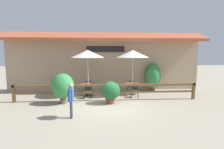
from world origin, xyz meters
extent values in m
plane|color=#9E937F|center=(0.00, 0.00, 0.00)|extent=(60.00, 60.00, 0.00)
cube|color=tan|center=(0.00, 4.20, 1.80)|extent=(14.00, 0.40, 3.60)
cube|color=#B25133|center=(0.00, 3.65, 3.88)|extent=(14.28, 1.48, 0.70)
cube|color=black|center=(0.05, 3.97, 3.00)|extent=(2.72, 0.04, 0.42)
cube|color=brown|center=(0.00, 1.05, 0.89)|extent=(10.40, 0.14, 0.11)
cube|color=brown|center=(0.00, 1.05, 0.47)|extent=(10.40, 0.10, 0.09)
cube|color=brown|center=(-5.13, 1.05, 0.47)|extent=(0.14, 0.14, 0.95)
cube|color=brown|center=(0.00, 1.05, 0.47)|extent=(0.14, 0.14, 0.95)
cube|color=brown|center=(5.13, 1.05, 0.47)|extent=(0.14, 0.14, 0.95)
cylinder|color=#B7B2A8|center=(-1.13, 2.42, 1.25)|extent=(0.06, 0.06, 2.50)
cone|color=silver|center=(-1.13, 2.42, 2.67)|extent=(2.10, 2.10, 0.47)
sphere|color=#B2ADA3|center=(-1.13, 2.42, 2.90)|extent=(0.07, 0.07, 0.07)
cylinder|color=brown|center=(-1.13, 2.42, 0.72)|extent=(0.94, 0.94, 0.05)
cylinder|color=#333333|center=(-1.13, 2.42, 0.35)|extent=(0.07, 0.07, 0.70)
cylinder|color=#333333|center=(-1.13, 2.42, 0.01)|extent=(0.51, 0.51, 0.03)
cube|color=#332D28|center=(-1.14, 1.64, 0.42)|extent=(0.49, 0.49, 0.05)
cube|color=#332D28|center=(-1.11, 1.82, 0.65)|extent=(0.40, 0.11, 0.40)
cylinder|color=#2D2D2D|center=(-1.37, 1.49, 0.20)|extent=(0.04, 0.04, 0.40)
cylinder|color=#2D2D2D|center=(-0.99, 1.41, 0.20)|extent=(0.04, 0.04, 0.40)
cylinder|color=#2D2D2D|center=(-1.29, 1.86, 0.20)|extent=(0.04, 0.04, 0.40)
cylinder|color=#2D2D2D|center=(-0.92, 1.79, 0.20)|extent=(0.04, 0.04, 0.40)
cube|color=#332D28|center=(-1.17, 3.20, 0.42)|extent=(0.47, 0.47, 0.05)
cube|color=#332D28|center=(-1.14, 3.01, 0.65)|extent=(0.40, 0.09, 0.40)
cylinder|color=#2D2D2D|center=(-1.00, 3.41, 0.20)|extent=(0.04, 0.04, 0.40)
cylinder|color=#2D2D2D|center=(-1.38, 3.36, 0.20)|extent=(0.04, 0.04, 0.40)
cylinder|color=#2D2D2D|center=(-0.95, 3.03, 0.20)|extent=(0.04, 0.04, 0.40)
cylinder|color=#2D2D2D|center=(-1.33, 2.98, 0.20)|extent=(0.04, 0.04, 0.40)
cylinder|color=#B7B2A8|center=(1.73, 2.44, 1.25)|extent=(0.06, 0.06, 2.50)
cone|color=silver|center=(1.73, 2.44, 2.67)|extent=(2.10, 2.10, 0.47)
sphere|color=#B2ADA3|center=(1.73, 2.44, 2.90)|extent=(0.07, 0.07, 0.07)
cylinder|color=brown|center=(1.73, 2.44, 0.72)|extent=(0.94, 0.94, 0.05)
cylinder|color=#333333|center=(1.73, 2.44, 0.35)|extent=(0.07, 0.07, 0.70)
cylinder|color=#333333|center=(1.73, 2.44, 0.01)|extent=(0.51, 0.51, 0.03)
cube|color=#332D28|center=(1.75, 1.67, 0.42)|extent=(0.49, 0.49, 0.05)
cube|color=#332D28|center=(1.79, 1.86, 0.65)|extent=(0.40, 0.11, 0.40)
cylinder|color=#2D2D2D|center=(1.53, 1.52, 0.20)|extent=(0.04, 0.04, 0.40)
cylinder|color=#2D2D2D|center=(1.91, 1.45, 0.20)|extent=(0.04, 0.04, 0.40)
cylinder|color=#2D2D2D|center=(1.60, 1.89, 0.20)|extent=(0.04, 0.04, 0.40)
cylinder|color=#2D2D2D|center=(1.97, 1.82, 0.20)|extent=(0.04, 0.04, 0.40)
cube|color=#332D28|center=(1.78, 3.21, 0.42)|extent=(0.45, 0.45, 0.05)
cube|color=#332D28|center=(1.80, 3.02, 0.65)|extent=(0.40, 0.07, 0.40)
cylinder|color=#2D2D2D|center=(1.96, 3.41, 0.20)|extent=(0.04, 0.04, 0.40)
cylinder|color=#2D2D2D|center=(1.58, 3.38, 0.20)|extent=(0.04, 0.04, 0.40)
cylinder|color=#2D2D2D|center=(1.99, 3.03, 0.20)|extent=(0.04, 0.04, 0.40)
cylinder|color=#2D2D2D|center=(1.61, 3.00, 0.20)|extent=(0.04, 0.04, 0.40)
cylinder|color=brown|center=(0.19, 0.47, 0.14)|extent=(0.43, 0.43, 0.29)
cylinder|color=brown|center=(0.19, 0.47, 0.27)|extent=(0.46, 0.46, 0.04)
ellipsoid|color=#1E5B2D|center=(0.19, 0.47, 0.71)|extent=(1.00, 0.90, 0.98)
cylinder|color=#564C47|center=(-2.37, 0.62, 0.20)|extent=(0.35, 0.35, 0.40)
cylinder|color=#564C47|center=(-2.37, 0.62, 0.38)|extent=(0.37, 0.37, 0.04)
ellipsoid|color=#338442|center=(-2.37, 0.62, 0.97)|extent=(1.18, 1.06, 1.33)
cylinder|color=brown|center=(3.43, 3.55, 0.15)|extent=(0.34, 0.34, 0.31)
cylinder|color=brown|center=(3.43, 3.55, 0.29)|extent=(0.36, 0.36, 0.04)
ellipsoid|color=#338442|center=(3.43, 3.55, 1.08)|extent=(1.15, 1.04, 1.83)
cylinder|color=#2D334C|center=(-1.58, -1.50, 0.37)|extent=(0.08, 0.08, 0.75)
cylinder|color=#2D334C|center=(-1.58, -1.64, 0.37)|extent=(0.08, 0.08, 0.75)
cube|color=#33569E|center=(-1.58, -1.57, 1.01)|extent=(0.19, 0.41, 0.53)
cylinder|color=#33569E|center=(-1.58, -1.34, 1.01)|extent=(0.07, 0.07, 0.50)
cylinder|color=#33569E|center=(-1.59, -1.80, 1.01)|extent=(0.07, 0.07, 0.50)
sphere|color=tan|center=(-1.58, -1.57, 1.39)|extent=(0.20, 0.20, 0.20)
camera|label=1|loc=(-0.38, -8.71, 2.69)|focal=28.00mm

